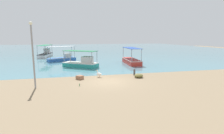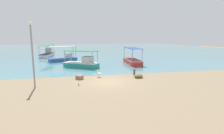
{
  "view_description": "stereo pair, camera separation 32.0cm",
  "coord_description": "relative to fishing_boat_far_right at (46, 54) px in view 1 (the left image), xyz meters",
  "views": [
    {
      "loc": [
        -3.38,
        -16.27,
        4.31
      ],
      "look_at": [
        1.1,
        3.14,
        0.89
      ],
      "focal_mm": 28.0,
      "sensor_mm": 36.0,
      "label": 1
    },
    {
      "loc": [
        -3.07,
        -16.34,
        4.31
      ],
      "look_at": [
        1.1,
        3.14,
        0.89
      ],
      "focal_mm": 28.0,
      "sensor_mm": 36.0,
      "label": 2
    }
  ],
  "objects": [
    {
      "name": "fishing_boat_near_left",
      "position": [
        15.13,
        -13.79,
        -0.1
      ],
      "size": [
        2.18,
        5.96,
        2.59
      ],
      "color": "red",
      "rests_on": "harbor_water"
    },
    {
      "name": "net_pile",
      "position": [
        12.55,
        -23.52,
        -0.43
      ],
      "size": [
        0.97,
        0.83,
        0.43
      ],
      "primitive_type": "ellipsoid",
      "color": "olive",
      "rests_on": "ground"
    },
    {
      "name": "lamp_post",
      "position": [
        2.49,
        -25.18,
        2.49
      ],
      "size": [
        0.28,
        0.28,
        5.56
      ],
      "color": "gray",
      "rests_on": "ground"
    },
    {
      "name": "glass_bottle",
      "position": [
        6.2,
        -25.42,
        -0.54
      ],
      "size": [
        0.07,
        0.07,
        0.27
      ],
      "color": "#3F7F4C",
      "rests_on": "ground"
    },
    {
      "name": "mooring_bollard",
      "position": [
        12.51,
        -22.31,
        -0.24
      ],
      "size": [
        0.23,
        0.23,
        0.76
      ],
      "color": "#47474C",
      "rests_on": "ground"
    },
    {
      "name": "pelican",
      "position": [
        8.42,
        -22.37,
        -0.27
      ],
      "size": [
        0.73,
        0.53,
        0.8
      ],
      "color": "#E0997A",
      "rests_on": "ground"
    },
    {
      "name": "cargo_crate",
      "position": [
        6.34,
        -22.87,
        -0.44
      ],
      "size": [
        0.84,
        0.84,
        0.4
      ],
      "primitive_type": "cube",
      "rotation": [
        0.0,
        0.0,
        2.26
      ],
      "color": "#8C5F45",
      "rests_on": "ground"
    },
    {
      "name": "fishing_boat_far_left",
      "position": [
        3.92,
        -7.61,
        -0.09
      ],
      "size": [
        5.25,
        3.47,
        2.63
      ],
      "color": "blue",
      "rests_on": "harbor_water"
    },
    {
      "name": "harbor_water",
      "position": [
        9.02,
        23.55,
        -0.64
      ],
      "size": [
        110.0,
        90.0,
        0.0
      ],
      "primitive_type": "cube",
      "color": "teal",
      "rests_on": "ground"
    },
    {
      "name": "ground",
      "position": [
        9.02,
        -24.45,
        -0.64
      ],
      "size": [
        120.0,
        120.0,
        0.0
      ],
      "primitive_type": "plane",
      "color": "#836E52"
    },
    {
      "name": "fishing_boat_center",
      "position": [
        6.98,
        -15.37,
        -0.03
      ],
      "size": [
        5.24,
        4.41,
        2.37
      ],
      "color": "teal",
      "rests_on": "harbor_water"
    },
    {
      "name": "fishing_boat_far_right",
      "position": [
        0.0,
        0.0,
        0.0
      ],
      "size": [
        2.67,
        6.35,
        2.59
      ],
      "color": "white",
      "rests_on": "harbor_water"
    }
  ]
}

